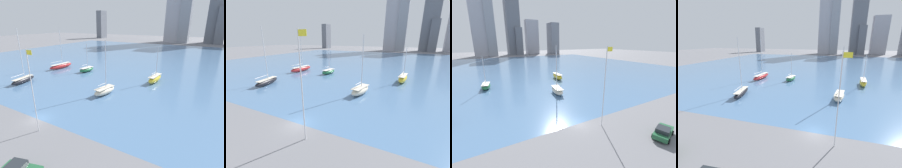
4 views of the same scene
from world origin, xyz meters
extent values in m
plane|color=slate|center=(0.00, 0.00, 0.00)|extent=(500.00, 500.00, 0.00)
cube|color=#4C7099|center=(0.00, 70.00, 0.00)|extent=(180.00, 140.00, 0.00)
cylinder|color=silver|center=(3.35, -2.48, 6.98)|extent=(0.14, 0.14, 13.97)
cube|color=yellow|center=(3.97, -2.48, 13.47)|extent=(1.10, 0.03, 0.70)
cube|color=slate|center=(-99.13, 174.99, 16.07)|extent=(7.01, 13.13, 32.15)
cube|color=#A8A8B2|center=(-10.43, 166.63, 33.42)|extent=(13.69, 13.53, 66.85)
cube|color=#A8A8B2|center=(-9.54, 164.00, 13.52)|extent=(14.35, 9.65, 27.03)
cube|color=#8E939E|center=(0.42, 164.70, 36.44)|extent=(8.89, 13.97, 72.88)
cube|color=slate|center=(25.36, 172.38, 32.68)|extent=(14.69, 15.24, 65.35)
cube|color=slate|center=(29.77, 166.30, 15.61)|extent=(7.70, 8.93, 31.22)
ellipsoid|color=#236B3D|center=(-13.54, 32.70, 0.83)|extent=(3.61, 6.98, 1.66)
cube|color=silver|center=(-13.54, 32.70, 1.61)|extent=(2.96, 5.72, 0.10)
cube|color=#2D2D33|center=(-13.54, 32.70, 0.38)|extent=(0.35, 1.21, 0.75)
cylinder|color=silver|center=(-13.46, 33.19, 6.11)|extent=(0.18, 0.18, 8.90)
cylinder|color=silver|center=(-13.69, 31.81, 2.76)|extent=(0.60, 2.78, 0.14)
ellipsoid|color=beige|center=(4.36, 17.11, 0.92)|extent=(3.66, 7.51, 1.83)
cube|color=beige|center=(4.36, 17.11, 1.78)|extent=(3.00, 6.16, 0.10)
cube|color=#2D2D33|center=(4.36, 17.11, 0.42)|extent=(0.37, 1.30, 0.82)
cylinder|color=silver|center=(4.45, 17.65, 7.81)|extent=(0.18, 0.18, 11.96)
cylinder|color=silver|center=(4.21, 16.20, 2.93)|extent=(0.62, 2.91, 0.14)
ellipsoid|color=black|center=(-22.39, 12.37, 0.86)|extent=(3.59, 9.01, 1.71)
cube|color=beige|center=(-22.39, 12.37, 1.66)|extent=(2.94, 7.39, 0.10)
cube|color=#2D2D33|center=(-22.39, 12.37, 0.39)|extent=(0.46, 1.59, 0.77)
cylinder|color=silver|center=(-22.52, 13.02, 8.92)|extent=(0.18, 0.18, 14.42)
cylinder|color=silver|center=(-22.06, 10.67, 2.81)|extent=(1.07, 4.72, 0.14)
ellipsoid|color=#B72828|center=(-25.91, 31.68, 0.98)|extent=(3.07, 11.03, 1.96)
cube|color=silver|center=(-25.91, 31.68, 1.91)|extent=(2.52, 9.04, 0.10)
cube|color=#2D2D33|center=(-25.91, 31.68, 0.44)|extent=(0.34, 1.97, 0.88)
cylinder|color=silver|center=(-25.83, 32.49, 8.94)|extent=(0.18, 0.18, 13.96)
cylinder|color=silver|center=(-26.09, 29.69, 3.06)|extent=(0.66, 5.62, 0.14)
ellipsoid|color=yellow|center=(12.72, 33.32, 1.08)|extent=(2.97, 8.60, 2.15)
cube|color=beige|center=(12.72, 33.32, 2.11)|extent=(2.44, 7.05, 0.10)
cube|color=#2D2D33|center=(12.72, 33.32, 0.49)|extent=(0.31, 1.52, 0.97)
cylinder|color=silver|center=(12.78, 33.94, 6.44)|extent=(0.18, 0.18, 8.57)
cylinder|color=silver|center=(12.61, 32.18, 3.26)|extent=(0.49, 3.54, 0.14)
cube|color=#23282D|center=(9.00, -9.94, 1.43)|extent=(2.45, 2.31, 0.65)
cylinder|color=black|center=(7.78, -9.22, 0.38)|extent=(0.82, 0.49, 0.77)
camera|label=1|loc=(27.05, -18.47, 17.44)|focal=28.00mm
camera|label=2|loc=(14.87, -15.76, 12.85)|focal=24.00mm
camera|label=3|loc=(-14.46, -20.09, 14.51)|focal=24.00mm
camera|label=4|loc=(2.35, -22.46, 15.16)|focal=24.00mm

